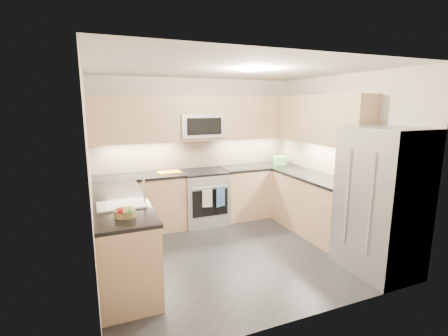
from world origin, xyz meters
TOP-DOWN VIEW (x-y plane):
  - floor at (0.00, 0.00)m, footprint 3.60×3.20m
  - ceiling at (0.00, 0.00)m, footprint 3.60×3.20m
  - wall_back at (0.00, 1.60)m, footprint 3.60×0.02m
  - wall_front at (0.00, -1.60)m, footprint 3.60×0.02m
  - wall_left at (-1.80, 0.00)m, footprint 0.02×3.20m
  - wall_right at (1.80, 0.00)m, footprint 0.02×3.20m
  - base_cab_back_left at (-1.09, 1.30)m, footprint 1.42×0.60m
  - base_cab_back_right at (1.09, 1.30)m, footprint 1.42×0.60m
  - base_cab_right at (1.50, 0.15)m, footprint 0.60×1.70m
  - base_cab_peninsula at (-1.50, 0.00)m, footprint 0.60×2.00m
  - countertop_back_left at (-1.09, 1.30)m, footprint 1.42×0.63m
  - countertop_back_right at (1.09, 1.30)m, footprint 1.42×0.63m
  - countertop_right at (1.50, 0.15)m, footprint 0.63×1.70m
  - countertop_peninsula at (-1.50, 0.00)m, footprint 0.63×2.00m
  - upper_cab_back at (0.00, 1.43)m, footprint 3.60×0.35m
  - upper_cab_right at (1.62, 0.28)m, footprint 0.35×1.95m
  - backsplash_back at (0.00, 1.60)m, footprint 3.60×0.01m
  - backsplash_right at (1.80, 0.45)m, footprint 0.01×2.30m
  - gas_range at (0.00, 1.28)m, footprint 0.76×0.65m
  - range_cooktop at (0.00, 1.28)m, footprint 0.76×0.65m
  - oven_door_glass at (0.00, 0.95)m, footprint 0.62×0.02m
  - oven_handle at (0.00, 0.93)m, footprint 0.60×0.02m
  - microwave at (0.00, 1.40)m, footprint 0.76×0.40m
  - microwave_door at (0.00, 1.20)m, footprint 0.60×0.01m
  - refrigerator at (1.45, -1.15)m, footprint 0.70×0.90m
  - fridge_handle_left at (1.08, -1.33)m, footprint 0.02×0.02m
  - fridge_handle_right at (1.08, -0.97)m, footprint 0.02×0.02m
  - sink_basin at (-1.50, -0.25)m, footprint 0.52×0.38m
  - faucet at (-1.24, -0.25)m, footprint 0.03×0.03m
  - utensil_bowl at (1.54, 1.29)m, footprint 0.27×0.27m
  - cutting_board at (-0.58, 1.33)m, footprint 0.37×0.26m
  - fruit_basket at (-1.50, -0.64)m, footprint 0.24×0.24m
  - fruit_apple at (-1.55, -0.78)m, footprint 0.06×0.06m
  - fruit_pear at (-1.46, -0.84)m, footprint 0.06×0.06m
  - dish_towel_check at (-0.07, 0.91)m, footprint 0.16×0.05m
  - dish_towel_blue at (0.17, 0.91)m, footprint 0.18×0.08m

SIDE VIEW (x-z plane):
  - floor at x=0.00m, z-range 0.00..0.00m
  - base_cab_back_left at x=-1.09m, z-range 0.00..0.90m
  - base_cab_back_right at x=1.09m, z-range 0.00..0.90m
  - base_cab_right at x=1.50m, z-range 0.00..0.90m
  - base_cab_peninsula at x=-1.50m, z-range 0.00..0.90m
  - oven_door_glass at x=0.00m, z-range 0.22..0.68m
  - gas_range at x=0.00m, z-range 0.00..0.91m
  - dish_towel_check at x=-0.07m, z-range 0.40..0.70m
  - dish_towel_blue at x=0.17m, z-range 0.38..0.72m
  - oven_handle at x=0.00m, z-range 0.71..0.73m
  - sink_basin at x=-1.50m, z-range 0.80..0.96m
  - refrigerator at x=1.45m, z-range 0.00..1.80m
  - range_cooktop at x=0.00m, z-range 0.90..0.93m
  - countertop_back_left at x=-1.09m, z-range 0.90..0.94m
  - countertop_back_right at x=1.09m, z-range 0.90..0.94m
  - countertop_right at x=1.50m, z-range 0.90..0.94m
  - countertop_peninsula at x=-1.50m, z-range 0.90..0.94m
  - cutting_board at x=-0.58m, z-range 0.94..0.95m
  - fridge_handle_left at x=1.08m, z-range 0.35..1.55m
  - fridge_handle_right at x=1.08m, z-range 0.35..1.55m
  - fruit_basket at x=-1.50m, z-range 0.94..1.02m
  - utensil_bowl at x=1.54m, z-range 0.94..1.09m
  - fruit_apple at x=-1.55m, z-range 1.02..1.09m
  - fruit_pear at x=-1.46m, z-range 1.02..1.09m
  - faucet at x=-1.24m, z-range 0.94..1.22m
  - backsplash_back at x=0.00m, z-range 0.94..1.45m
  - backsplash_right at x=1.80m, z-range 0.94..1.45m
  - wall_back at x=0.00m, z-range 0.00..2.50m
  - wall_front at x=0.00m, z-range 0.00..2.50m
  - wall_left at x=-1.80m, z-range 0.00..2.50m
  - wall_right at x=1.80m, z-range 0.00..2.50m
  - microwave at x=0.00m, z-range 1.50..1.90m
  - microwave_door at x=0.00m, z-range 1.56..1.84m
  - upper_cab_back at x=0.00m, z-range 1.45..2.20m
  - upper_cab_right at x=1.62m, z-range 1.45..2.20m
  - ceiling at x=0.00m, z-range 2.49..2.51m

